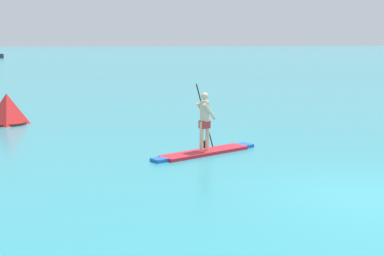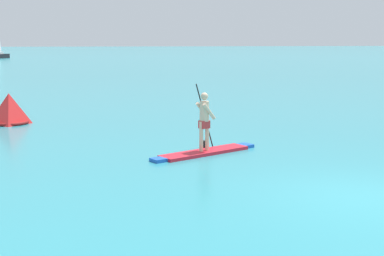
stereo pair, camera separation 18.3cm
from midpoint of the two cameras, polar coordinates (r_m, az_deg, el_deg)
The scene contains 3 objects.
ground at distance 11.56m, azimuth 17.74°, elevation -7.02°, with size 440.00×440.00×0.00m, color teal.
paddleboarder_mid_center at distance 15.01m, azimuth 1.05°, elevation -1.34°, with size 3.24×2.04×1.99m.
race_marker_buoy at distance 21.40m, azimuth -19.28°, elevation 1.75°, with size 1.41×1.41×1.17m.
Camera 1 is at (-5.29, -9.80, 3.19)m, focal length 50.18 mm.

